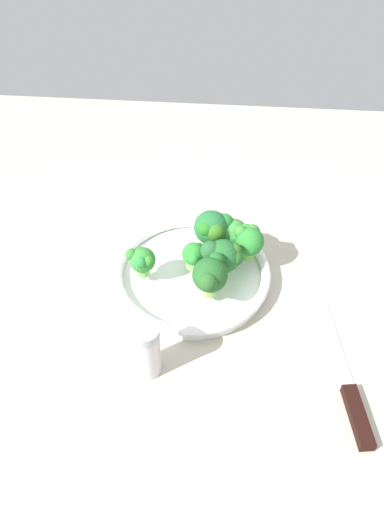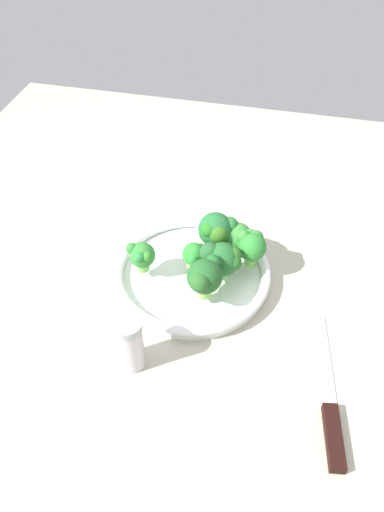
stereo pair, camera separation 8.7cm
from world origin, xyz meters
The scene contains 11 objects.
ground_plane centered at (0.00, 0.00, -1.25)cm, with size 130.00×130.00×2.50cm, color #B4AE99.
bowl centered at (-0.59, 1.13, 1.60)cm, with size 28.23×28.23×3.13cm.
broccoli_floret_0 centered at (-2.91, 9.50, 6.61)cm, with size 4.76×5.12×5.72cm.
broccoli_floret_1 centered at (-6.57, -2.28, 7.86)cm, with size 7.52×5.90×7.59cm.
broccoli_floret_2 centered at (-1.02, -4.24, 7.08)cm, with size 5.96×7.37×6.80cm.
broccoli_floret_3 centered at (5.01, -2.12, 7.92)cm, with size 6.57×7.18×7.83cm.
broccoli_floret_4 centered at (5.43, -5.80, 6.62)cm, with size 5.26×5.15×5.96cm.
broccoli_floret_5 centered at (0.15, 0.87, 5.86)cm, with size 4.69×4.13×5.03cm.
broccoli_floret_6 centered at (3.33, -8.61, 7.25)cm, with size 5.89×5.50×6.61cm.
knife centered at (-20.91, -24.12, 0.55)cm, with size 26.65×6.48×1.50cm.
pepper_shaker centered at (-19.90, 6.28, 5.13)cm, with size 4.45×4.45×10.13cm.
Camera 1 is at (-62.50, -4.28, 67.82)cm, focal length 35.39 mm.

